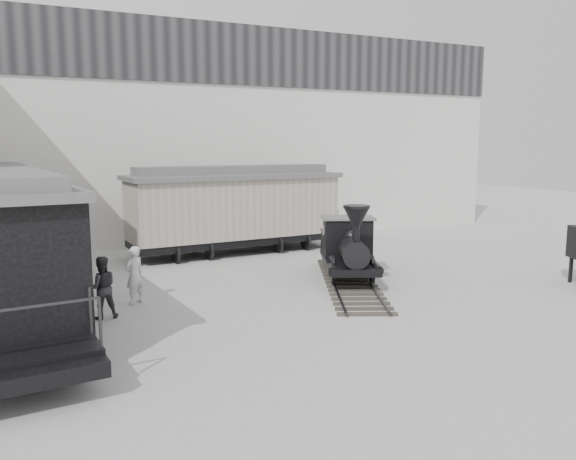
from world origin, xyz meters
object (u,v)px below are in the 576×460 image
visitor_a (134,275)px  visitor_b (102,288)px  boxcar (235,207)px  locomotive (348,251)px

visitor_a → visitor_b: visitor_a is taller
boxcar → visitor_b: size_ratio=5.55×
visitor_a → visitor_b: (-1.12, -1.16, -0.01)m
locomotive → boxcar: 7.20m
visitor_a → visitor_b: 1.61m
boxcar → visitor_b: boxcar is taller
locomotive → boxcar: bearing=130.0°
locomotive → boxcar: boxcar is taller
visitor_a → locomotive: bearing=150.0°
locomotive → visitor_b: (-8.89, -1.18, -0.16)m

